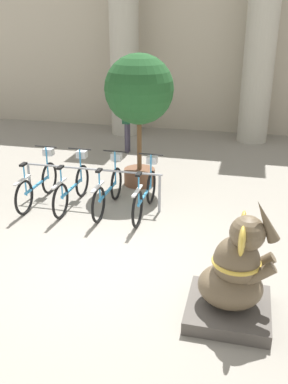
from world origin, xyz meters
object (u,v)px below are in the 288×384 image
(bicycle_3, at_px, (145,193))
(person_pedestrian, at_px, (127,116))
(potted_tree, at_px, (139,94))
(bicycle_0, at_px, (38,183))
(elephant_statue, at_px, (234,278))
(bicycle_2, at_px, (108,189))
(bicycle_1, at_px, (73,186))

(bicycle_3, distance_m, person_pedestrian, 4.06)
(potted_tree, bearing_deg, bicycle_0, -139.36)
(bicycle_3, distance_m, elephant_statue, 3.21)
(bicycle_3, height_order, person_pedestrian, person_pedestrian)
(bicycle_0, relative_size, bicycle_2, 1.00)
(bicycle_3, xyz_separation_m, person_pedestrian, (-1.42, 3.75, 0.59))
(bicycle_0, relative_size, bicycle_3, 1.00)
(potted_tree, bearing_deg, bicycle_2, -99.50)
(bicycle_0, bearing_deg, bicycle_3, -0.02)
(bicycle_3, bearing_deg, bicycle_0, 179.98)
(bicycle_3, bearing_deg, bicycle_2, 178.37)
(bicycle_3, relative_size, person_pedestrian, 1.05)
(bicycle_2, height_order, elephant_statue, elephant_statue)
(bicycle_3, distance_m, potted_tree, 2.21)
(bicycle_3, bearing_deg, elephant_statue, -56.73)
(elephant_statue, relative_size, person_pedestrian, 0.97)
(bicycle_2, height_order, bicycle_3, same)
(bicycle_1, relative_size, bicycle_3, 1.00)
(bicycle_0, xyz_separation_m, person_pedestrian, (0.77, 3.75, 0.59))
(elephant_statue, relative_size, potted_tree, 0.57)
(bicycle_2, bearing_deg, elephant_statue, -47.33)
(elephant_statue, bearing_deg, bicycle_0, 145.84)
(person_pedestrian, height_order, potted_tree, potted_tree)
(bicycle_2, height_order, potted_tree, potted_tree)
(person_pedestrian, bearing_deg, potted_tree, -67.90)
(bicycle_0, distance_m, bicycle_2, 1.46)
(potted_tree, bearing_deg, elephant_statue, -61.51)
(elephant_statue, bearing_deg, potted_tree, 118.49)
(bicycle_1, relative_size, bicycle_2, 1.00)
(bicycle_1, distance_m, elephant_statue, 4.20)
(bicycle_2, xyz_separation_m, bicycle_3, (0.73, -0.02, 0.00))
(bicycle_1, distance_m, bicycle_2, 0.73)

